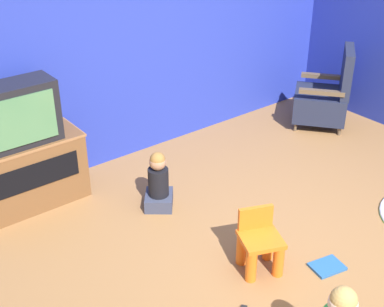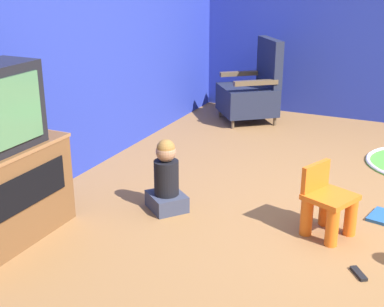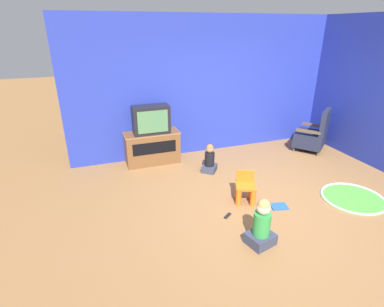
{
  "view_description": "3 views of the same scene",
  "coord_description": "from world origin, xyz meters",
  "px_view_note": "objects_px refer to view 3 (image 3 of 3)",
  "views": [
    {
      "loc": [
        -2.75,
        -2.12,
        2.78
      ],
      "look_at": [
        -0.58,
        0.66,
        0.86
      ],
      "focal_mm": 50.0,
      "sensor_mm": 36.0,
      "label": 1
    },
    {
      "loc": [
        -3.72,
        -0.45,
        1.78
      ],
      "look_at": [
        -0.8,
        0.93,
        0.61
      ],
      "focal_mm": 50.0,
      "sensor_mm": 36.0,
      "label": 2
    },
    {
      "loc": [
        -2.51,
        -3.48,
        2.58
      ],
      "look_at": [
        -0.98,
        0.85,
        0.62
      ],
      "focal_mm": 28.0,
      "sensor_mm": 36.0,
      "label": 3
    }
  ],
  "objects_px": {
    "child_watching_left": "(210,160)",
    "book": "(279,206)",
    "tv_cabinet": "(152,147)",
    "television": "(151,120)",
    "yellow_kid_chair": "(245,189)",
    "black_armchair": "(313,136)",
    "child_watching_center": "(262,225)",
    "remote_control": "(228,216)"
  },
  "relations": [
    {
      "from": "child_watching_left",
      "to": "remote_control",
      "type": "relative_size",
      "value": 3.77
    },
    {
      "from": "child_watching_left",
      "to": "book",
      "type": "distance_m",
      "value": 1.62
    },
    {
      "from": "yellow_kid_chair",
      "to": "child_watching_center",
      "type": "bearing_deg",
      "value": -84.86
    },
    {
      "from": "book",
      "to": "child_watching_left",
      "type": "bearing_deg",
      "value": -58.59
    },
    {
      "from": "black_armchair",
      "to": "child_watching_left",
      "type": "height_order",
      "value": "black_armchair"
    },
    {
      "from": "television",
      "to": "yellow_kid_chair",
      "type": "relative_size",
      "value": 1.45
    },
    {
      "from": "television",
      "to": "black_armchair",
      "type": "relative_size",
      "value": 0.74
    },
    {
      "from": "black_armchair",
      "to": "child_watching_center",
      "type": "bearing_deg",
      "value": 1.95
    },
    {
      "from": "yellow_kid_chair",
      "to": "tv_cabinet",
      "type": "bearing_deg",
      "value": 141.18
    },
    {
      "from": "yellow_kid_chair",
      "to": "child_watching_left",
      "type": "bearing_deg",
      "value": 118.66
    },
    {
      "from": "child_watching_center",
      "to": "remote_control",
      "type": "bearing_deg",
      "value": 86.64
    },
    {
      "from": "television",
      "to": "child_watching_left",
      "type": "xyz_separation_m",
      "value": [
        0.93,
        -0.74,
        -0.68
      ]
    },
    {
      "from": "television",
      "to": "remote_control",
      "type": "distance_m",
      "value": 2.46
    },
    {
      "from": "television",
      "to": "remote_control",
      "type": "height_order",
      "value": "television"
    },
    {
      "from": "book",
      "to": "television",
      "type": "bearing_deg",
      "value": -44.97
    },
    {
      "from": "black_armchair",
      "to": "book",
      "type": "bearing_deg",
      "value": 1.87
    },
    {
      "from": "child_watching_center",
      "to": "tv_cabinet",
      "type": "bearing_deg",
      "value": 89.85
    },
    {
      "from": "child_watching_center",
      "to": "yellow_kid_chair",
      "type": "bearing_deg",
      "value": 57.9
    },
    {
      "from": "child_watching_left",
      "to": "book",
      "type": "xyz_separation_m",
      "value": [
        0.54,
        -1.52,
        -0.23
      ]
    },
    {
      "from": "yellow_kid_chair",
      "to": "remote_control",
      "type": "xyz_separation_m",
      "value": [
        -0.44,
        -0.3,
        -0.2
      ]
    },
    {
      "from": "black_armchair",
      "to": "child_watching_left",
      "type": "relative_size",
      "value": 1.71
    },
    {
      "from": "television",
      "to": "yellow_kid_chair",
      "type": "height_order",
      "value": "television"
    },
    {
      "from": "television",
      "to": "black_armchair",
      "type": "bearing_deg",
      "value": -8.42
    },
    {
      "from": "child_watching_left",
      "to": "book",
      "type": "height_order",
      "value": "child_watching_left"
    },
    {
      "from": "tv_cabinet",
      "to": "television",
      "type": "xyz_separation_m",
      "value": [
        0.0,
        -0.04,
        0.58
      ]
    },
    {
      "from": "child_watching_center",
      "to": "remote_control",
      "type": "height_order",
      "value": "child_watching_center"
    },
    {
      "from": "child_watching_center",
      "to": "black_armchair",
      "type": "bearing_deg",
      "value": 26.27
    },
    {
      "from": "tv_cabinet",
      "to": "child_watching_left",
      "type": "distance_m",
      "value": 1.21
    },
    {
      "from": "black_armchair",
      "to": "book",
      "type": "xyz_separation_m",
      "value": [
        -2.02,
        -1.74,
        -0.34
      ]
    },
    {
      "from": "television",
      "to": "book",
      "type": "xyz_separation_m",
      "value": [
        1.47,
        -2.25,
        -0.91
      ]
    },
    {
      "from": "television",
      "to": "child_watching_center",
      "type": "bearing_deg",
      "value": -75.45
    },
    {
      "from": "television",
      "to": "book",
      "type": "distance_m",
      "value": 2.84
    },
    {
      "from": "child_watching_left",
      "to": "child_watching_center",
      "type": "bearing_deg",
      "value": -146.45
    },
    {
      "from": "yellow_kid_chair",
      "to": "child_watching_center",
      "type": "height_order",
      "value": "child_watching_center"
    },
    {
      "from": "child_watching_left",
      "to": "black_armchair",
      "type": "bearing_deg",
      "value": -46.59
    },
    {
      "from": "child_watching_center",
      "to": "book",
      "type": "bearing_deg",
      "value": 26.5
    },
    {
      "from": "book",
      "to": "child_watching_center",
      "type": "bearing_deg",
      "value": 52.92
    },
    {
      "from": "tv_cabinet",
      "to": "yellow_kid_chair",
      "type": "xyz_separation_m",
      "value": [
        1.06,
        -1.95,
        -0.12
      ]
    },
    {
      "from": "television",
      "to": "child_watching_center",
      "type": "relative_size",
      "value": 1.08
    },
    {
      "from": "child_watching_left",
      "to": "child_watching_center",
      "type": "xyz_separation_m",
      "value": [
        -0.19,
        -2.14,
        0.04
      ]
    },
    {
      "from": "yellow_kid_chair",
      "to": "remote_control",
      "type": "bearing_deg",
      "value": -123.42
    },
    {
      "from": "yellow_kid_chair",
      "to": "remote_control",
      "type": "distance_m",
      "value": 0.57
    }
  ]
}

